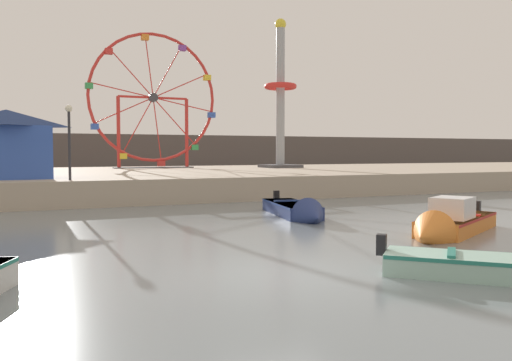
% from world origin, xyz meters
% --- Properties ---
extents(ground_plane, '(240.00, 240.00, 0.00)m').
position_xyz_m(ground_plane, '(0.00, 0.00, 0.00)').
color(ground_plane, slate).
extents(quay_promenade, '(110.00, 22.68, 1.23)m').
position_xyz_m(quay_promenade, '(0.00, 26.23, 0.62)').
color(quay_promenade, tan).
rests_on(quay_promenade, ground_plane).
extents(distant_town_skyline, '(140.00, 3.00, 4.40)m').
position_xyz_m(distant_town_skyline, '(0.00, 49.27, 2.20)').
color(distant_town_skyline, '#564C47').
rests_on(distant_town_skyline, ground_plane).
extents(motorboat_navy_blue, '(2.32, 5.63, 1.25)m').
position_xyz_m(motorboat_navy_blue, '(4.88, 8.14, 0.26)').
color(motorboat_navy_blue, navy).
rests_on(motorboat_navy_blue, ground_plane).
extents(motorboat_orange_hull, '(5.38, 3.72, 1.53)m').
position_xyz_m(motorboat_orange_hull, '(6.90, 2.43, 0.34)').
color(motorboat_orange_hull, orange).
rests_on(motorboat_orange_hull, ground_plane).
extents(ferris_wheel_red_frame, '(10.35, 1.20, 10.70)m').
position_xyz_m(ferris_wheel_red_frame, '(5.11, 32.37, 6.61)').
color(ferris_wheel_red_frame, red).
rests_on(ferris_wheel_red_frame, quay_promenade).
extents(drop_tower_steel_tower, '(2.80, 2.80, 12.03)m').
position_xyz_m(drop_tower_steel_tower, '(14.78, 29.09, 6.59)').
color(drop_tower_steel_tower, '#999EA3').
rests_on(drop_tower_steel_tower, quay_promenade).
extents(carnival_booth_blue_tent, '(4.36, 3.16, 3.31)m').
position_xyz_m(carnival_booth_blue_tent, '(-5.34, 18.41, 2.96)').
color(carnival_booth_blue_tent, '#3356B7').
rests_on(carnival_booth_blue_tent, quay_promenade).
extents(promenade_lamp_near, '(0.32, 0.32, 3.42)m').
position_xyz_m(promenade_lamp_near, '(-2.73, 15.84, 3.51)').
color(promenade_lamp_near, '#2D2D33').
rests_on(promenade_lamp_near, quay_promenade).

